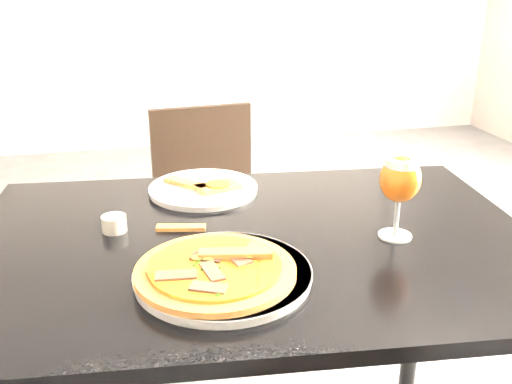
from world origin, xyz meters
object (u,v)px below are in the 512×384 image
object	(u,v)px
chair_far	(211,216)
beer_glass	(400,180)
pizza	(216,269)
dining_table	(253,275)

from	to	relation	value
chair_far	beer_glass	xyz separation A→B (m)	(0.26, -0.86, 0.42)
pizza	beer_glass	bearing A→B (deg)	13.64
dining_table	pizza	xyz separation A→B (m)	(-0.11, -0.16, 0.12)
dining_table	pizza	bearing A→B (deg)	-116.73
dining_table	chair_far	distance (m)	0.82
dining_table	chair_far	size ratio (longest dim) A/B	1.55
pizza	beer_glass	distance (m)	0.42
dining_table	beer_glass	size ratio (longest dim) A/B	7.22
beer_glass	pizza	bearing A→B (deg)	-166.36
pizza	chair_far	bearing A→B (deg)	81.65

